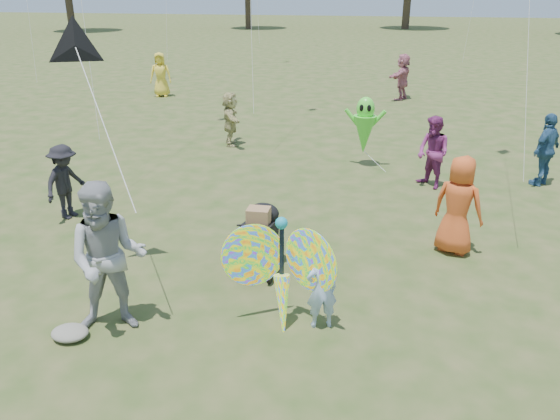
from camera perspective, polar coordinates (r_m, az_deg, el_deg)
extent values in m
plane|color=#51592B|center=(7.40, -0.86, -12.44)|extent=(160.00, 160.00, 0.00)
imported|color=#9FBAE1|center=(7.20, 4.38, -8.25)|extent=(0.48, 0.40, 1.13)
imported|color=#999A9E|center=(7.26, -17.51, -4.90)|extent=(1.19, 1.06, 2.04)
ellipsoid|color=gray|center=(7.71, -21.11, -11.88)|extent=(0.49, 0.40, 0.15)
imported|color=#D15121|center=(9.52, 18.13, 0.47)|extent=(0.98, 0.84, 1.69)
imported|color=black|center=(11.27, -21.53, 2.76)|extent=(0.74, 1.04, 1.46)
imported|color=#2D557C|center=(13.63, 26.05, 5.69)|extent=(0.93, 1.00, 1.65)
imported|color=tan|center=(15.58, -5.20, 9.45)|extent=(0.88, 1.46, 1.50)
imported|color=#7F2A68|center=(12.57, 15.70, 5.79)|extent=(0.97, 0.99, 1.61)
imported|color=yellow|center=(23.23, -12.37, 13.65)|extent=(0.96, 0.74, 1.75)
imported|color=#BB6B7E|center=(22.60, 12.67, 13.43)|extent=(1.10, 1.72, 1.78)
cube|color=black|center=(8.55, -2.13, -3.05)|extent=(0.47, 0.87, 0.71)
cube|color=black|center=(8.70, -2.10, -5.02)|extent=(0.42, 0.69, 0.10)
ellipsoid|color=black|center=(8.64, -1.77, -0.38)|extent=(0.51, 0.45, 0.33)
cylinder|color=black|center=(8.49, -4.24, -6.34)|extent=(0.05, 0.30, 0.30)
cylinder|color=black|center=(8.38, -1.06, -6.68)|extent=(0.05, 0.30, 0.30)
cylinder|color=black|center=(9.14, -1.42, -4.35)|extent=(0.05, 0.22, 0.22)
cylinder|color=black|center=(7.95, -2.99, -1.71)|extent=(0.44, 0.04, 0.03)
cube|color=#AA7D52|center=(8.34, -2.25, -0.66)|extent=(0.34, 0.29, 0.26)
ellipsoid|color=#FF2845|center=(7.16, -2.84, -4.79)|extent=(0.98, 0.71, 1.24)
ellipsoid|color=#FF2845|center=(7.02, 3.20, -5.36)|extent=(0.98, 0.71, 1.24)
cylinder|color=black|center=(7.12, 0.18, -5.37)|extent=(0.06, 0.06, 1.00)
cone|color=#FF2845|center=(7.28, 0.29, -10.25)|extent=(0.36, 0.49, 0.93)
sphere|color=teal|center=(6.86, 0.15, -1.38)|extent=(0.16, 0.16, 0.16)
cone|color=black|center=(8.26, -20.63, 15.76)|extent=(0.89, 0.62, 0.81)
cylinder|color=silver|center=(7.50, -17.92, 8.46)|extent=(1.35, 1.35, 1.83)
cone|color=#50E836|center=(13.78, 8.77, 7.78)|extent=(0.56, 0.56, 0.95)
ellipsoid|color=#50E836|center=(13.63, 8.94, 10.42)|extent=(0.44, 0.39, 0.57)
ellipsoid|color=black|center=(13.45, 8.51, 10.50)|extent=(0.10, 0.05, 0.17)
ellipsoid|color=black|center=(13.44, 9.29, 10.45)|extent=(0.10, 0.05, 0.17)
cylinder|color=#50E836|center=(13.70, 7.61, 9.48)|extent=(0.43, 0.10, 0.49)
cylinder|color=#50E836|center=(13.67, 10.14, 9.31)|extent=(0.43, 0.10, 0.49)
cylinder|color=silver|center=(13.74, 9.83, 5.06)|extent=(0.61, 0.41, 0.41)
cylinder|color=#3A2D21|center=(59.82, -21.11, 19.03)|extent=(0.70, 0.70, 4.20)
cylinder|color=#3A2D21|center=(59.96, -3.35, 20.19)|extent=(0.63, 0.63, 3.78)
cylinder|color=#3A2D21|center=(60.95, 13.12, 20.12)|extent=(0.77, 0.77, 4.62)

